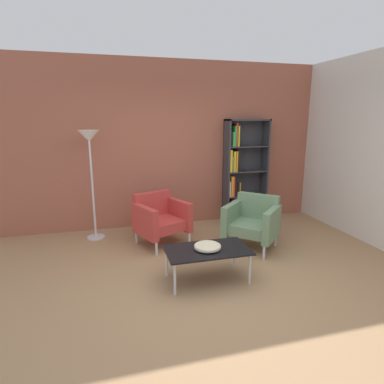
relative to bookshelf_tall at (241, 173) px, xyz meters
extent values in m
plane|color=#9E7751|center=(-1.34, -2.25, -0.93)|extent=(8.32, 8.32, 0.00)
cube|color=#9E5642|center=(-1.34, 0.21, 0.52)|extent=(6.40, 0.12, 2.90)
cube|color=silver|center=(1.52, -1.65, 0.52)|extent=(0.12, 5.20, 2.90)
cube|color=#333338|center=(-0.29, -0.02, 0.02)|extent=(0.03, 0.30, 1.90)
cube|color=#333338|center=(0.48, -0.02, 0.02)|extent=(0.03, 0.30, 1.90)
cube|color=#333338|center=(0.09, -0.02, 0.96)|extent=(0.80, 0.30, 0.03)
cube|color=#333338|center=(0.09, -0.02, -0.91)|extent=(0.80, 0.30, 0.03)
cube|color=#333338|center=(0.09, 0.13, 0.02)|extent=(0.80, 0.02, 1.90)
cube|color=#333338|center=(0.09, -0.02, -0.44)|extent=(0.76, 0.28, 0.02)
cube|color=#333338|center=(0.09, -0.02, 0.02)|extent=(0.76, 0.28, 0.02)
cube|color=#333338|center=(0.09, -0.02, 0.48)|extent=(0.76, 0.28, 0.02)
cube|color=purple|center=(-0.26, -0.07, -0.75)|extent=(0.03, 0.18, 0.26)
cube|color=purple|center=(-0.22, -0.06, -0.72)|extent=(0.03, 0.18, 0.32)
cube|color=red|center=(-0.19, -0.05, -0.69)|extent=(0.02, 0.20, 0.39)
cube|color=orange|center=(-0.15, -0.05, -0.73)|extent=(0.03, 0.22, 0.30)
cube|color=blue|center=(-0.11, -0.03, -0.72)|extent=(0.04, 0.24, 0.33)
cube|color=yellow|center=(-0.07, -0.05, -0.73)|extent=(0.02, 0.21, 0.31)
cube|color=white|center=(-0.27, -0.06, -0.28)|extent=(0.02, 0.18, 0.28)
cube|color=orange|center=(-0.22, -0.04, -0.24)|extent=(0.04, 0.23, 0.38)
cube|color=red|center=(-0.18, -0.04, -0.24)|extent=(0.02, 0.23, 0.37)
cube|color=black|center=(-0.14, -0.04, -0.25)|extent=(0.04, 0.23, 0.35)
cube|color=black|center=(-0.10, -0.07, -0.29)|extent=(0.03, 0.18, 0.27)
cube|color=orange|center=(-0.07, -0.05, -0.30)|extent=(0.02, 0.21, 0.26)
cube|color=yellow|center=(-0.26, -0.07, 0.24)|extent=(0.04, 0.17, 0.40)
cube|color=olive|center=(-0.22, -0.03, 0.17)|extent=(0.02, 0.25, 0.28)
cube|color=yellow|center=(-0.19, -0.07, 0.22)|extent=(0.03, 0.17, 0.37)
cube|color=orange|center=(-0.14, -0.06, 0.22)|extent=(0.03, 0.19, 0.37)
cube|color=black|center=(-0.11, -0.04, 0.24)|extent=(0.03, 0.23, 0.40)
cube|color=black|center=(-0.26, -0.05, 0.63)|extent=(0.04, 0.21, 0.27)
cube|color=green|center=(-0.22, -0.03, 0.62)|extent=(0.03, 0.25, 0.26)
cube|color=green|center=(-0.19, -0.06, 0.68)|extent=(0.02, 0.20, 0.36)
cube|color=red|center=(-0.16, -0.03, 0.70)|extent=(0.02, 0.25, 0.41)
cube|color=yellow|center=(-0.12, -0.03, 0.68)|extent=(0.02, 0.24, 0.36)
cube|color=black|center=(-1.32, -2.07, -0.54)|extent=(1.00, 0.56, 0.02)
cylinder|color=silver|center=(-1.77, -2.30, -0.74)|extent=(0.03, 0.03, 0.38)
cylinder|color=silver|center=(-0.87, -2.30, -0.74)|extent=(0.03, 0.03, 0.38)
cylinder|color=silver|center=(-1.77, -1.84, -0.74)|extent=(0.03, 0.03, 0.38)
cylinder|color=silver|center=(-0.87, -1.84, -0.74)|extent=(0.03, 0.03, 0.38)
cylinder|color=beige|center=(-1.32, -2.07, -0.52)|extent=(0.13, 0.13, 0.02)
cylinder|color=beige|center=(-1.32, -2.07, -0.50)|extent=(0.32, 0.32, 0.02)
torus|color=beige|center=(-1.32, -2.07, -0.48)|extent=(0.32, 0.32, 0.02)
cube|color=slate|center=(-0.38, -1.30, -0.61)|extent=(0.86, 0.86, 0.16)
cube|color=slate|center=(-0.19, -1.11, -0.34)|extent=(0.54, 0.54, 0.38)
cube|color=slate|center=(-0.61, -1.10, -0.50)|extent=(0.51, 0.51, 0.46)
cube|color=slate|center=(-0.17, -1.54, -0.50)|extent=(0.51, 0.51, 0.46)
cylinder|color=silver|center=(-0.81, -1.31, -0.81)|extent=(0.04, 0.04, 0.24)
cylinder|color=silver|center=(-0.39, -1.73, -0.81)|extent=(0.04, 0.04, 0.24)
cylinder|color=silver|center=(-0.40, -0.90, -0.81)|extent=(0.04, 0.04, 0.24)
cylinder|color=silver|center=(0.02, -1.32, -0.81)|extent=(0.04, 0.04, 0.24)
cube|color=#B73833|center=(-1.65, -0.80, -0.61)|extent=(0.82, 0.79, 0.16)
cube|color=#B73833|center=(-1.75, -0.55, -0.34)|extent=(0.64, 0.36, 0.38)
cube|color=#B73833|center=(-1.92, -0.94, -0.50)|extent=(0.34, 0.61, 0.46)
cube|color=#B73833|center=(-1.35, -0.69, -0.50)|extent=(0.34, 0.61, 0.46)
cylinder|color=silver|center=(-1.80, -1.20, -0.81)|extent=(0.04, 0.04, 0.24)
cylinder|color=silver|center=(-1.25, -0.96, -0.81)|extent=(0.04, 0.04, 0.24)
cylinder|color=silver|center=(-2.03, -0.67, -0.81)|extent=(0.04, 0.04, 0.24)
cylinder|color=silver|center=(-1.48, -0.43, -0.81)|extent=(0.04, 0.04, 0.24)
cylinder|color=silver|center=(-2.65, -0.26, -0.91)|extent=(0.28, 0.28, 0.02)
cylinder|color=silver|center=(-2.65, -0.26, -0.08)|extent=(0.03, 0.03, 1.65)
cone|color=white|center=(-2.65, -0.26, 0.72)|extent=(0.32, 0.32, 0.18)
camera|label=1|loc=(-2.43, -5.44, 1.00)|focal=29.88mm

